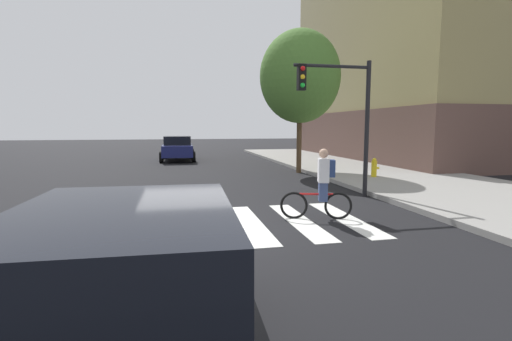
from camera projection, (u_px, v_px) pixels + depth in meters
The scene contains 9 objects.
ground_plane at pixel (201, 226), 8.28m from camera, with size 120.00×120.00×0.00m, color black.
crosswalk_stripes at pixel (225, 225), 8.39m from camera, with size 6.39×3.54×0.01m.
sedan_near at pixel (128, 299), 3.01m from camera, with size 2.30×4.67×1.59m.
sedan_mid at pixel (178, 148), 24.42m from camera, with size 2.24×4.67×1.60m.
cyclist at pixel (322, 184), 8.82m from camera, with size 1.66×0.52×1.69m.
traffic_light_near at pixel (343, 105), 11.34m from camera, with size 2.47×0.28×4.20m.
fire_hydrant at pixel (374, 168), 15.35m from camera, with size 0.33×0.22×0.78m.
street_tree_near at pixel (300, 77), 17.50m from camera, with size 3.78×3.78×6.72m.
corner_building at pixel (447, 54), 26.19m from camera, with size 15.81×18.81×14.65m.
Camera 1 is at (-0.49, -8.16, 2.20)m, focal length 26.18 mm.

